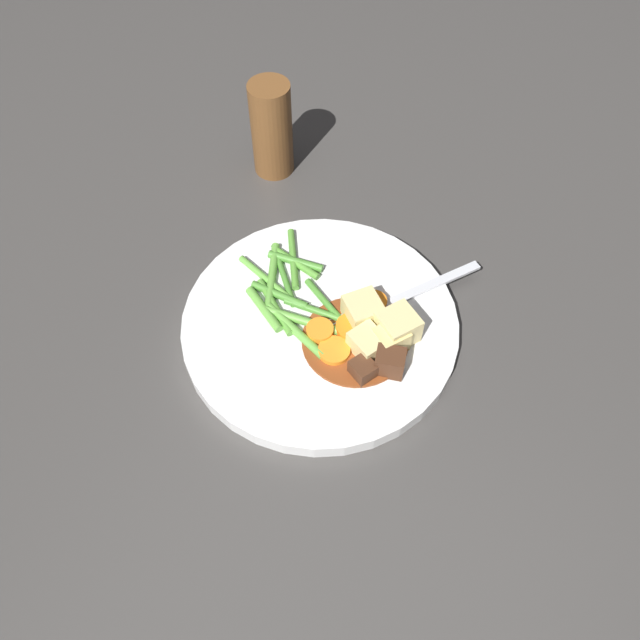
% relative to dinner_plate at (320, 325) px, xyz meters
% --- Properties ---
extents(ground_plane, '(3.00, 3.00, 0.00)m').
position_rel_dinner_plate_xyz_m(ground_plane, '(0.00, 0.00, -0.01)').
color(ground_plane, '#423F3D').
extents(dinner_plate, '(0.28, 0.28, 0.02)m').
position_rel_dinner_plate_xyz_m(dinner_plate, '(0.00, 0.00, 0.00)').
color(dinner_plate, white).
rests_on(dinner_plate, ground_plane).
extents(stew_sauce, '(0.10, 0.10, 0.00)m').
position_rel_dinner_plate_xyz_m(stew_sauce, '(0.04, -0.01, 0.01)').
color(stew_sauce, brown).
rests_on(stew_sauce, dinner_plate).
extents(carrot_slice_0, '(0.04, 0.04, 0.01)m').
position_rel_dinner_plate_xyz_m(carrot_slice_0, '(0.03, -0.00, 0.01)').
color(carrot_slice_0, orange).
rests_on(carrot_slice_0, dinner_plate).
extents(carrot_slice_1, '(0.04, 0.04, 0.01)m').
position_rel_dinner_plate_xyz_m(carrot_slice_1, '(0.03, -0.03, 0.01)').
color(carrot_slice_1, orange).
rests_on(carrot_slice_1, dinner_plate).
extents(carrot_slice_2, '(0.04, 0.04, 0.01)m').
position_rel_dinner_plate_xyz_m(carrot_slice_2, '(0.01, -0.02, 0.01)').
color(carrot_slice_2, orange).
rests_on(carrot_slice_2, dinner_plate).
extents(carrot_slice_3, '(0.04, 0.04, 0.01)m').
position_rel_dinner_plate_xyz_m(carrot_slice_3, '(0.04, 0.04, 0.01)').
color(carrot_slice_3, orange).
rests_on(carrot_slice_3, dinner_plate).
extents(potato_chunk_0, '(0.04, 0.04, 0.02)m').
position_rel_dinner_plate_xyz_m(potato_chunk_0, '(0.06, -0.01, 0.02)').
color(potato_chunk_0, '#EAD68C').
rests_on(potato_chunk_0, dinner_plate).
extents(potato_chunk_1, '(0.05, 0.05, 0.03)m').
position_rel_dinner_plate_xyz_m(potato_chunk_1, '(0.08, 0.01, 0.02)').
color(potato_chunk_1, '#EAD68C').
rests_on(potato_chunk_1, dinner_plate).
extents(potato_chunk_2, '(0.05, 0.05, 0.03)m').
position_rel_dinner_plate_xyz_m(potato_chunk_2, '(0.04, 0.02, 0.02)').
color(potato_chunk_2, '#EAD68C').
rests_on(potato_chunk_2, dinner_plate).
extents(potato_chunk_3, '(0.04, 0.04, 0.03)m').
position_rel_dinner_plate_xyz_m(potato_chunk_3, '(0.07, -0.00, 0.02)').
color(potato_chunk_3, '#E5CC7A').
rests_on(potato_chunk_3, dinner_plate).
extents(meat_chunk_0, '(0.03, 0.03, 0.03)m').
position_rel_dinner_plate_xyz_m(meat_chunk_0, '(0.08, -0.02, 0.02)').
color(meat_chunk_0, '#4C2B19').
rests_on(meat_chunk_0, dinner_plate).
extents(meat_chunk_1, '(0.03, 0.03, 0.02)m').
position_rel_dinner_plate_xyz_m(meat_chunk_1, '(0.06, -0.04, 0.02)').
color(meat_chunk_1, '#4C2B19').
rests_on(meat_chunk_1, dinner_plate).
extents(green_bean_0, '(0.06, 0.02, 0.01)m').
position_rel_dinner_plate_xyz_m(green_bean_0, '(-0.05, 0.05, 0.01)').
color(green_bean_0, '#599E38').
rests_on(green_bean_0, dinner_plate).
extents(green_bean_1, '(0.06, 0.05, 0.01)m').
position_rel_dinner_plate_xyz_m(green_bean_1, '(-0.05, -0.01, 0.01)').
color(green_bean_1, '#599E38').
rests_on(green_bean_1, dinner_plate).
extents(green_bean_2, '(0.09, 0.02, 0.01)m').
position_rel_dinner_plate_xyz_m(green_bean_2, '(-0.01, -0.01, 0.01)').
color(green_bean_2, '#66AD42').
rests_on(green_bean_2, dinner_plate).
extents(green_bean_3, '(0.06, 0.01, 0.01)m').
position_rel_dinner_plate_xyz_m(green_bean_3, '(-0.05, 0.05, 0.01)').
color(green_bean_3, '#4C8E33').
rests_on(green_bean_3, dinner_plate).
extents(green_bean_4, '(0.04, 0.08, 0.01)m').
position_rel_dinner_plate_xyz_m(green_bean_4, '(-0.07, 0.03, 0.01)').
color(green_bean_4, '#66AD42').
rests_on(green_bean_4, dinner_plate).
extents(green_bean_5, '(0.08, 0.01, 0.01)m').
position_rel_dinner_plate_xyz_m(green_bean_5, '(-0.00, 0.01, 0.01)').
color(green_bean_5, '#4C8E33').
rests_on(green_bean_5, dinner_plate).
extents(green_bean_6, '(0.05, 0.04, 0.01)m').
position_rel_dinner_plate_xyz_m(green_bean_6, '(-0.05, -0.01, 0.01)').
color(green_bean_6, '#66AD42').
rests_on(green_bean_6, dinner_plate).
extents(green_bean_7, '(0.05, 0.07, 0.01)m').
position_rel_dinner_plate_xyz_m(green_bean_7, '(-0.06, 0.06, 0.01)').
color(green_bean_7, '#599E38').
rests_on(green_bean_7, dinner_plate).
extents(green_bean_8, '(0.07, 0.04, 0.01)m').
position_rel_dinner_plate_xyz_m(green_bean_8, '(-0.00, 0.02, 0.01)').
color(green_bean_8, '#4C8E33').
rests_on(green_bean_8, dinner_plate).
extents(green_bean_9, '(0.08, 0.04, 0.01)m').
position_rel_dinner_plate_xyz_m(green_bean_9, '(-0.02, -0.02, 0.01)').
color(green_bean_9, '#66AD42').
rests_on(green_bean_9, dinner_plate).
extents(green_bean_10, '(0.06, 0.01, 0.01)m').
position_rel_dinner_plate_xyz_m(green_bean_10, '(-0.05, 0.01, 0.01)').
color(green_bean_10, '#4C8E33').
rests_on(green_bean_10, dinner_plate).
extents(green_bean_11, '(0.07, 0.03, 0.01)m').
position_rel_dinner_plate_xyz_m(green_bean_11, '(-0.07, 0.02, 0.01)').
color(green_bean_11, '#66AD42').
rests_on(green_bean_11, dinner_plate).
extents(green_bean_12, '(0.06, 0.07, 0.01)m').
position_rel_dinner_plate_xyz_m(green_bean_12, '(-0.06, 0.03, 0.01)').
color(green_bean_12, '#4C8E33').
rests_on(green_bean_12, dinner_plate).
extents(fork, '(0.12, 0.15, 0.00)m').
position_rel_dinner_plate_xyz_m(fork, '(0.06, 0.06, 0.01)').
color(fork, silver).
rests_on(fork, dinner_plate).
extents(pepper_mill, '(0.05, 0.05, 0.12)m').
position_rel_dinner_plate_xyz_m(pepper_mill, '(-0.15, 0.19, 0.05)').
color(pepper_mill, brown).
rests_on(pepper_mill, ground_plane).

